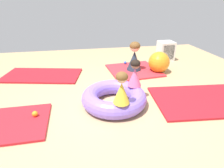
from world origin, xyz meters
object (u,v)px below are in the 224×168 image
at_px(adult_seated, 134,56).
at_px(storage_cube, 166,51).
at_px(inflatable_cushion, 114,98).
at_px(child_in_pink, 135,73).
at_px(play_ball_blue, 125,63).
at_px(child_in_yellow, 122,88).
at_px(exercise_ball_large, 159,62).
at_px(play_ball_orange, 35,114).

relative_size(adult_seated, storage_cube, 1.32).
height_order(inflatable_cushion, adult_seated, adult_seated).
height_order(child_in_pink, play_ball_blue, child_in_pink).
relative_size(inflatable_cushion, storage_cube, 2.09).
distance_m(child_in_yellow, play_ball_blue, 2.65).
bearing_deg(inflatable_cushion, child_in_yellow, -86.14).
xyz_separation_m(exercise_ball_large, storage_cube, (0.64, 0.96, 0.01)).
xyz_separation_m(inflatable_cushion, storage_cube, (2.09, 2.35, 0.13)).
bearing_deg(exercise_ball_large, storage_cube, 56.14).
xyz_separation_m(child_in_yellow, adult_seated, (0.82, 2.01, -0.14)).
relative_size(child_in_pink, play_ball_blue, 6.27).
relative_size(inflatable_cushion, child_in_pink, 2.34).
bearing_deg(child_in_pink, adult_seated, -112.14).
bearing_deg(play_ball_orange, exercise_ball_large, 29.58).
height_order(inflatable_cushion, storage_cube, storage_cube).
bearing_deg(child_in_pink, play_ball_orange, 5.02).
relative_size(inflatable_cushion, adult_seated, 1.58).
bearing_deg(adult_seated, inflatable_cushion, -118.81).
bearing_deg(play_ball_blue, storage_cube, 11.63).
distance_m(play_ball_orange, storage_cube, 4.27).
height_order(adult_seated, play_ball_orange, adult_seated).
xyz_separation_m(inflatable_cushion, play_ball_blue, (0.74, 2.07, -0.07)).
relative_size(play_ball_orange, play_ball_blue, 1.14).
xyz_separation_m(adult_seated, exercise_ball_large, (0.60, -0.18, -0.13)).
xyz_separation_m(inflatable_cushion, adult_seated, (0.85, 1.58, 0.25)).
xyz_separation_m(inflatable_cushion, play_ball_orange, (-1.34, -0.19, -0.06)).
height_order(child_in_pink, exercise_ball_large, child_in_pink).
bearing_deg(child_in_pink, child_in_yellow, 50.68).
distance_m(child_in_yellow, play_ball_orange, 1.46).
height_order(play_ball_blue, storage_cube, storage_cube).
xyz_separation_m(child_in_yellow, exercise_ball_large, (1.42, 1.83, -0.27)).
distance_m(play_ball_orange, exercise_ball_large, 3.21).
height_order(child_in_yellow, child_in_pink, child_in_yellow).
relative_size(play_ball_blue, storage_cube, 0.14).
xyz_separation_m(child_in_yellow, child_in_pink, (0.38, 0.57, -0.01)).
distance_m(adult_seated, play_ball_blue, 0.60).
distance_m(child_in_yellow, adult_seated, 2.18).
xyz_separation_m(child_in_pink, play_ball_blue, (0.33, 1.94, -0.45)).
bearing_deg(storage_cube, exercise_ball_large, -123.86).
relative_size(play_ball_orange, exercise_ball_large, 0.17).
height_order(inflatable_cushion, child_in_pink, child_in_pink).
bearing_deg(play_ball_orange, child_in_pink, 10.42).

